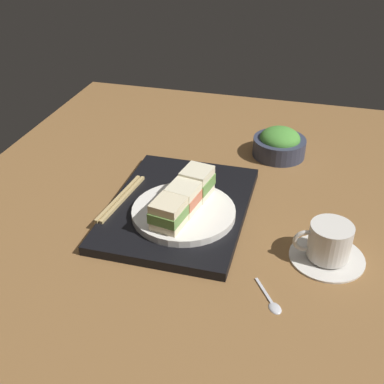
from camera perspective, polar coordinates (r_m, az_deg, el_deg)
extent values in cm
cube|color=brown|center=(103.18, -2.67, -3.35)|extent=(140.00, 100.00, 3.00)
cube|color=black|center=(102.65, -1.52, -1.84)|extent=(37.47, 27.91, 1.96)
cylinder|color=white|center=(98.22, -0.99, -2.39)|extent=(21.00, 21.00, 1.49)
cube|color=#EFE5C1|center=(101.78, 0.57, 0.11)|extent=(7.05, 6.50, 1.79)
cube|color=#669347|center=(100.64, 0.58, 1.13)|extent=(7.28, 6.84, 2.48)
cube|color=#EFE5C1|center=(99.55, 0.58, 2.18)|extent=(7.05, 6.50, 1.79)
cube|color=#EFE5C1|center=(97.32, -1.00, -1.62)|extent=(7.05, 6.50, 1.67)
cube|color=#CC6B4C|center=(96.24, -1.01, -0.66)|extent=(7.08, 6.66, 2.24)
cube|color=#EFE5C1|center=(95.18, -1.02, 0.33)|extent=(7.05, 6.50, 1.67)
cube|color=beige|center=(93.00, -2.71, -3.48)|extent=(7.05, 6.50, 1.70)
cube|color=#669347|center=(91.89, -2.74, -2.52)|extent=(7.57, 6.81, 2.11)
cube|color=beige|center=(90.81, -2.77, -1.53)|extent=(7.05, 6.50, 1.70)
cylinder|color=#33384C|center=(125.56, 10.18, 5.22)|extent=(13.24, 13.24, 4.65)
ellipsoid|color=#4C9338|center=(124.53, 10.28, 6.17)|extent=(10.17, 10.17, 5.59)
cube|color=tan|center=(104.79, -8.52, -0.57)|extent=(18.63, 2.83, 0.70)
cube|color=tan|center=(104.31, -8.00, -0.69)|extent=(18.63, 2.83, 0.70)
cylinder|color=silver|center=(94.22, 15.55, -7.32)|extent=(13.91, 13.91, 0.80)
cylinder|color=silver|center=(91.94, 15.89, -5.53)|extent=(7.82, 7.82, 6.66)
cylinder|color=#382111|center=(90.23, 16.16, -4.06)|extent=(7.20, 7.20, 0.40)
torus|color=silver|center=(90.87, 13.13, -5.57)|extent=(1.89, 4.59, 4.53)
cube|color=silver|center=(85.10, 8.60, -11.55)|extent=(6.47, 4.49, 0.50)
ellipsoid|color=silver|center=(82.72, 9.74, -13.14)|extent=(3.44, 3.21, 0.80)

